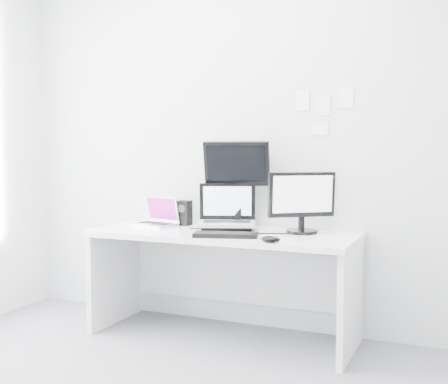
{
  "coord_description": "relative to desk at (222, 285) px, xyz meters",
  "views": [
    {
      "loc": [
        1.54,
        -2.28,
        1.29
      ],
      "look_at": [
        0.02,
        1.23,
        1.0
      ],
      "focal_mm": 46.13,
      "sensor_mm": 36.0,
      "label": 1
    }
  ],
  "objects": [
    {
      "name": "wall_note_1",
      "position": [
        0.6,
        0.34,
        1.22
      ],
      "size": [
        0.09,
        0.0,
        0.13
      ],
      "primitive_type": "cube",
      "color": "white",
      "rests_on": "back_wall"
    },
    {
      "name": "dell_laptop",
      "position": [
        -0.0,
        0.08,
        0.53
      ],
      "size": [
        0.48,
        0.43,
        0.33
      ],
      "primitive_type": "cube",
      "rotation": [
        0.0,
        0.0,
        0.37
      ],
      "color": "#B0B3B8",
      "rests_on": "desk"
    },
    {
      "name": "keyboard",
      "position": [
        0.12,
        -0.21,
        0.38
      ],
      "size": [
        0.43,
        0.25,
        0.03
      ],
      "primitive_type": "cube",
      "rotation": [
        0.0,
        0.0,
        0.28
      ],
      "color": "black",
      "rests_on": "desk"
    },
    {
      "name": "macbook",
      "position": [
        -0.57,
        0.06,
        0.48
      ],
      "size": [
        0.35,
        0.29,
        0.23
      ],
      "primitive_type": "cube",
      "rotation": [
        0.0,
        0.0,
        -0.24
      ],
      "color": "#BCBBC0",
      "rests_on": "desk"
    },
    {
      "name": "speaker",
      "position": [
        -0.39,
        0.19,
        0.46
      ],
      "size": [
        0.12,
        0.12,
        0.18
      ],
      "primitive_type": "cube",
      "rotation": [
        0.0,
        0.0,
        0.37
      ],
      "color": "black",
      "rests_on": "desk"
    },
    {
      "name": "wall_note_0",
      "position": [
        0.45,
        0.34,
        1.26
      ],
      "size": [
        0.1,
        0.0,
        0.14
      ],
      "primitive_type": "cube",
      "color": "white",
      "rests_on": "back_wall"
    },
    {
      "name": "rear_monitor",
      "position": [
        0.02,
        0.22,
        0.68
      ],
      "size": [
        0.49,
        0.25,
        0.63
      ],
      "primitive_type": "cube",
      "rotation": [
        0.0,
        0.0,
        0.19
      ],
      "color": "black",
      "rests_on": "desk"
    },
    {
      "name": "wall_note_2",
      "position": [
        0.75,
        0.34,
        1.26
      ],
      "size": [
        0.1,
        0.0,
        0.14
      ],
      "primitive_type": "cube",
      "color": "white",
      "rests_on": "back_wall"
    },
    {
      "name": "back_wall",
      "position": [
        0.0,
        0.35,
        0.99
      ],
      "size": [
        3.6,
        0.0,
        3.6
      ],
      "primitive_type": "plane",
      "rotation": [
        1.57,
        0.0,
        0.0
      ],
      "color": "silver",
      "rests_on": "ground"
    },
    {
      "name": "wall_note_3",
      "position": [
        0.58,
        0.34,
        1.05
      ],
      "size": [
        0.11,
        0.0,
        0.08
      ],
      "primitive_type": "cube",
      "color": "white",
      "rests_on": "back_wall"
    },
    {
      "name": "mouse",
      "position": [
        0.45,
        -0.31,
        0.38
      ],
      "size": [
        0.12,
        0.08,
        0.04
      ],
      "primitive_type": "ellipsoid",
      "rotation": [
        0.0,
        0.0,
        0.04
      ],
      "color": "black",
      "rests_on": "desk"
    },
    {
      "name": "desk",
      "position": [
        0.0,
        0.0,
        0.0
      ],
      "size": [
        1.8,
        0.7,
        0.73
      ],
      "primitive_type": "cube",
      "color": "white",
      "rests_on": "ground"
    },
    {
      "name": "samsung_monitor",
      "position": [
        0.51,
        0.14,
        0.58
      ],
      "size": [
        0.49,
        0.45,
        0.42
      ],
      "primitive_type": "cube",
      "rotation": [
        0.0,
        0.0,
        0.65
      ],
      "color": "black",
      "rests_on": "desk"
    }
  ]
}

